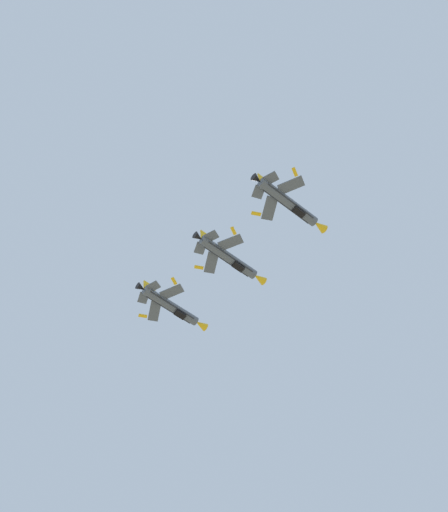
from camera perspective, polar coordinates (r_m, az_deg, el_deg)
The scene contains 3 objects.
fighter_jet_lead at distance 137.32m, azimuth -4.05°, elevation -3.91°, with size 11.04×14.57×4.39m.
fighter_jet_left_wing at distance 129.37m, azimuth 0.43°, elevation -0.18°, with size 11.07×14.57×4.38m.
fighter_jet_right_wing at distance 121.59m, azimuth 5.04°, elevation 4.06°, with size 11.05×14.57×4.39m.
Camera 1 is at (-3.38, -5.48, 1.91)m, focal length 51.96 mm.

